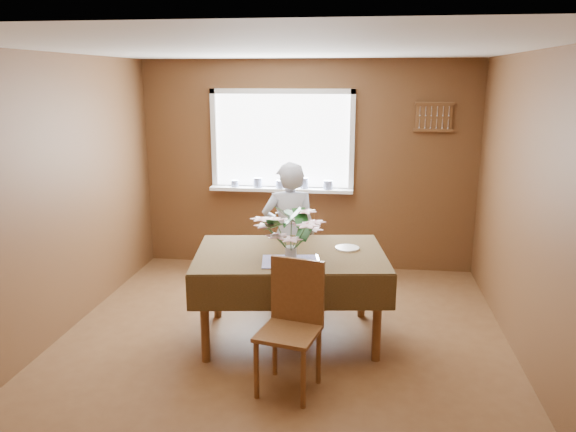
# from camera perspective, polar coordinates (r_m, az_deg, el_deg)

# --- Properties ---
(floor) EXTENTS (4.50, 4.50, 0.00)m
(floor) POSITION_cam_1_polar(r_m,az_deg,el_deg) (5.01, -0.87, -13.28)
(floor) COLOR brown
(floor) RESTS_ON ground
(ceiling) EXTENTS (4.50, 4.50, 0.00)m
(ceiling) POSITION_cam_1_polar(r_m,az_deg,el_deg) (4.46, -0.99, 16.64)
(ceiling) COLOR white
(ceiling) RESTS_ON wall_back
(wall_back) EXTENTS (4.00, 0.00, 4.00)m
(wall_back) POSITION_cam_1_polar(r_m,az_deg,el_deg) (6.77, 1.95, 5.08)
(wall_back) COLOR brown
(wall_back) RESTS_ON floor
(wall_front) EXTENTS (4.00, 0.00, 4.00)m
(wall_front) POSITION_cam_1_polar(r_m,az_deg,el_deg) (2.48, -8.90, -10.98)
(wall_front) COLOR brown
(wall_front) RESTS_ON floor
(wall_left) EXTENTS (0.00, 4.50, 4.50)m
(wall_left) POSITION_cam_1_polar(r_m,az_deg,el_deg) (5.25, -23.05, 1.40)
(wall_left) COLOR brown
(wall_left) RESTS_ON floor
(wall_right) EXTENTS (0.00, 4.50, 4.50)m
(wall_right) POSITION_cam_1_polar(r_m,az_deg,el_deg) (4.71, 23.88, -0.02)
(wall_right) COLOR brown
(wall_right) RESTS_ON floor
(window_assembly) EXTENTS (1.72, 0.20, 1.22)m
(window_assembly) POSITION_cam_1_polar(r_m,az_deg,el_deg) (6.73, -0.59, 5.94)
(window_assembly) COLOR white
(window_assembly) RESTS_ON wall_back
(spoon_rack) EXTENTS (0.44, 0.05, 0.33)m
(spoon_rack) POSITION_cam_1_polar(r_m,az_deg,el_deg) (6.68, 14.62, 9.71)
(spoon_rack) COLOR brown
(spoon_rack) RESTS_ON wall_back
(dining_table) EXTENTS (1.80, 1.35, 0.81)m
(dining_table) POSITION_cam_1_polar(r_m,az_deg,el_deg) (4.94, 0.24, -4.81)
(dining_table) COLOR brown
(dining_table) RESTS_ON floor
(chair_far) EXTENTS (0.56, 0.56, 0.98)m
(chair_far) POSITION_cam_1_polar(r_m,az_deg,el_deg) (5.87, 0.39, -3.50)
(chair_far) COLOR brown
(chair_far) RESTS_ON floor
(chair_near) EXTENTS (0.50, 0.50, 0.98)m
(chair_near) POSITION_cam_1_polar(r_m,az_deg,el_deg) (4.24, 0.44, -10.53)
(chair_near) COLOR brown
(chair_near) RESTS_ON floor
(seated_woman) EXTENTS (0.61, 0.47, 1.49)m
(seated_woman) POSITION_cam_1_polar(r_m,az_deg,el_deg) (5.65, 0.12, -1.93)
(seated_woman) COLOR white
(seated_woman) RESTS_ON floor
(flower_bouquet) EXTENTS (0.50, 0.50, 0.43)m
(flower_bouquet) POSITION_cam_1_polar(r_m,az_deg,el_deg) (4.61, 0.29, -1.30)
(flower_bouquet) COLOR white
(flower_bouquet) RESTS_ON dining_table
(side_plate) EXTENTS (0.23, 0.23, 0.01)m
(side_plate) POSITION_cam_1_polar(r_m,az_deg,el_deg) (5.04, 6.04, -3.26)
(side_plate) COLOR white
(side_plate) RESTS_ON dining_table
(table_knife) EXTENTS (0.06, 0.23, 0.00)m
(table_knife) POSITION_cam_1_polar(r_m,az_deg,el_deg) (4.71, 3.05, -4.38)
(table_knife) COLOR silver
(table_knife) RESTS_ON dining_table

